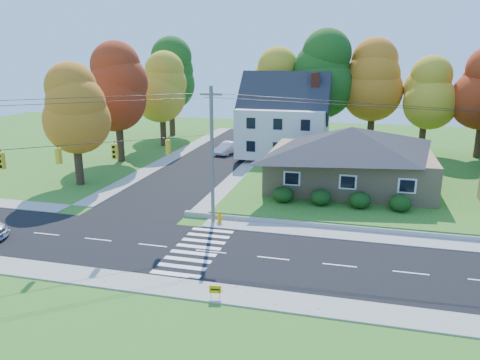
% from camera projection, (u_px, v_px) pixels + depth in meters
% --- Properties ---
extents(ground, '(120.00, 120.00, 0.00)m').
position_uv_depth(ground, '(211.00, 252.00, 29.60)').
color(ground, '#3D7923').
extents(road_main, '(90.00, 8.00, 0.02)m').
position_uv_depth(road_main, '(211.00, 252.00, 29.59)').
color(road_main, black).
rests_on(road_main, ground).
extents(road_cross, '(8.00, 44.00, 0.02)m').
position_uv_depth(road_cross, '(214.00, 158.00, 55.81)').
color(road_cross, black).
rests_on(road_cross, ground).
extents(sidewalk_north, '(90.00, 2.00, 0.08)m').
position_uv_depth(sidewalk_north, '(232.00, 224.00, 34.26)').
color(sidewalk_north, '#9C9A90').
rests_on(sidewalk_north, ground).
extents(sidewalk_south, '(90.00, 2.00, 0.08)m').
position_uv_depth(sidewalk_south, '(182.00, 288.00, 24.91)').
color(sidewalk_south, '#9C9A90').
rests_on(sidewalk_south, ground).
extents(lawn, '(30.00, 30.00, 0.50)m').
position_uv_depth(lawn, '(402.00, 178.00, 46.05)').
color(lawn, '#3D7923').
rests_on(lawn, ground).
extents(ranch_house, '(14.60, 10.60, 5.40)m').
position_uv_depth(ranch_house, '(350.00, 156.00, 41.78)').
color(ranch_house, tan).
rests_on(ranch_house, lawn).
extents(colonial_house, '(10.40, 8.40, 9.60)m').
position_uv_depth(colonial_house, '(284.00, 120.00, 54.56)').
color(colonial_house, silver).
rests_on(colonial_house, lawn).
extents(hedge_row, '(10.70, 1.70, 1.27)m').
position_uv_depth(hedge_row, '(340.00, 199.00, 36.66)').
color(hedge_row, '#163A10').
rests_on(hedge_row, lawn).
extents(traffic_infrastructure, '(38.10, 10.66, 10.00)m').
position_uv_depth(traffic_infrastructure, '(214.00, 168.00, 29.55)').
color(traffic_infrastructure, '#666059').
rests_on(traffic_infrastructure, ground).
extents(tree_lot_0, '(6.72, 6.72, 12.51)m').
position_uv_depth(tree_lot_0, '(276.00, 84.00, 59.67)').
color(tree_lot_0, '#3F2A19').
rests_on(tree_lot_0, lawn).
extents(tree_lot_1, '(7.84, 7.84, 14.60)m').
position_uv_depth(tree_lot_1, '(324.00, 75.00, 56.96)').
color(tree_lot_1, '#3F2A19').
rests_on(tree_lot_1, lawn).
extents(tree_lot_2, '(7.28, 7.28, 13.56)m').
position_uv_depth(tree_lot_2, '(374.00, 80.00, 56.63)').
color(tree_lot_2, '#3F2A19').
rests_on(tree_lot_2, lawn).
extents(tree_lot_3, '(6.16, 6.16, 11.47)m').
position_uv_depth(tree_lot_3, '(427.00, 93.00, 54.60)').
color(tree_lot_3, '#3F2A19').
rests_on(tree_lot_3, lawn).
extents(tree_west_0, '(6.16, 6.16, 11.47)m').
position_uv_depth(tree_west_0, '(74.00, 109.00, 43.00)').
color(tree_west_0, '#3F2A19').
rests_on(tree_west_0, ground).
extents(tree_west_1, '(7.28, 7.28, 13.56)m').
position_uv_depth(tree_west_1, '(117.00, 87.00, 52.25)').
color(tree_west_1, '#3F2A19').
rests_on(tree_west_1, ground).
extents(tree_west_2, '(6.72, 6.72, 12.51)m').
position_uv_depth(tree_west_2, '(161.00, 87.00, 61.53)').
color(tree_west_2, '#3F2A19').
rests_on(tree_west_2, ground).
extents(tree_west_3, '(7.84, 7.84, 14.60)m').
position_uv_depth(tree_west_3, '(170.00, 74.00, 69.14)').
color(tree_west_3, '#3F2A19').
rests_on(tree_west_3, ground).
extents(white_car, '(2.67, 4.74, 1.48)m').
position_uv_depth(white_car, '(228.00, 148.00, 58.17)').
color(white_car, silver).
rests_on(white_car, road_cross).
extents(fire_hydrant, '(0.52, 0.41, 0.93)m').
position_uv_depth(fire_hydrant, '(220.00, 217.00, 34.51)').
color(fire_hydrant, '#E19E05').
rests_on(fire_hydrant, ground).
extents(yard_sign, '(0.62, 0.14, 0.78)m').
position_uv_depth(yard_sign, '(215.00, 290.00, 23.73)').
color(yard_sign, black).
rests_on(yard_sign, ground).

